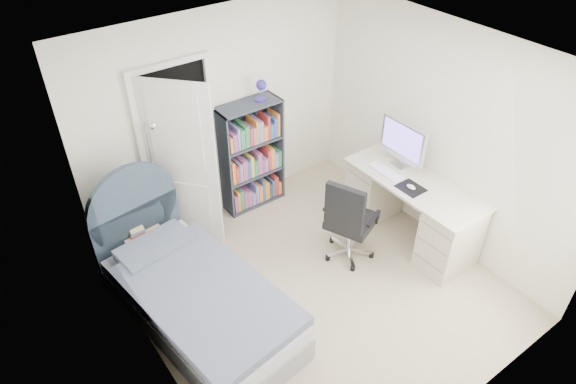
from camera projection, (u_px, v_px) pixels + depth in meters
room_shell at (319, 193)px, 4.71m from camera, size 3.50×3.70×2.60m
door at (181, 158)px, 5.55m from camera, size 0.92×0.63×2.06m
bed at (195, 296)px, 4.96m from camera, size 1.27×2.27×1.33m
nightstand at (140, 238)px, 5.49m from camera, size 0.40×0.40×0.60m
floor_lamp at (160, 194)px, 5.71m from camera, size 0.22×0.22×1.55m
bookcase at (252, 159)px, 6.27m from camera, size 0.78×0.33×1.65m
desk at (410, 207)px, 5.84m from camera, size 0.66×1.64×1.34m
office_chair at (348, 218)px, 5.45m from camera, size 0.62×0.62×1.07m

